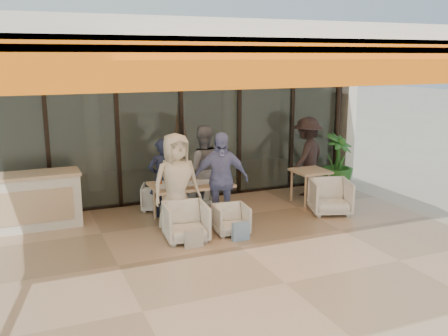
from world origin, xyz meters
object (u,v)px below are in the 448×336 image
at_px(host_counter, 28,201).
at_px(chair_near_right, 231,218).
at_px(side_chair, 330,195).
at_px(diner_periwinkle, 220,180).
at_px(potted_palm, 337,162).
at_px(dining_table, 190,186).
at_px(side_table, 310,175).
at_px(standing_woman, 307,157).
at_px(chair_far_left, 156,196).
at_px(chair_near_left, 186,220).
at_px(diner_grey, 203,169).
at_px(diner_cream, 176,183).
at_px(diner_navy, 162,178).
at_px(chair_far_right, 195,192).

xyz_separation_m(host_counter, chair_near_right, (3.27, -1.65, -0.24)).
xyz_separation_m(host_counter, side_chair, (5.55, -1.36, -0.14)).
bearing_deg(diner_periwinkle, potted_palm, 33.80).
height_order(host_counter, dining_table, host_counter).
xyz_separation_m(side_table, standing_woman, (0.30, 0.61, 0.25)).
distance_m(chair_far_left, chair_near_left, 1.90).
distance_m(chair_near_right, standing_woman, 3.11).
xyz_separation_m(diner_grey, potted_palm, (3.46, 0.33, -0.21)).
xyz_separation_m(dining_table, diner_cream, (-0.41, -0.46, 0.21)).
bearing_deg(diner_navy, diner_cream, 83.43).
relative_size(host_counter, chair_far_right, 3.14).
distance_m(host_counter, diner_cream, 2.72).
bearing_deg(diner_cream, chair_far_right, 53.89).
bearing_deg(dining_table, chair_near_left, -113.43).
relative_size(host_counter, standing_woman, 1.04).
bearing_deg(side_chair, chair_far_right, 164.03).
distance_m(diner_grey, diner_periwinkle, 0.90).
bearing_deg(side_chair, diner_cream, -164.58).
bearing_deg(diner_navy, standing_woman, 177.60).
bearing_deg(potted_palm, host_counter, -179.27).
xyz_separation_m(chair_far_left, diner_periwinkle, (0.84, -1.40, 0.58)).
bearing_deg(diner_cream, chair_near_left, -95.15).
bearing_deg(dining_table, side_table, 1.71).
relative_size(chair_near_right, diner_periwinkle, 0.33).
bearing_deg(standing_woman, diner_periwinkle, -7.65).
relative_size(side_chair, potted_palm, 0.58).
bearing_deg(diner_navy, chair_far_left, -96.57).
distance_m(chair_far_right, side_chair, 2.79).
distance_m(host_counter, chair_near_right, 3.67).
relative_size(chair_far_left, diner_periwinkle, 0.34).
distance_m(diner_cream, potted_palm, 4.48).
bearing_deg(diner_periwinkle, dining_table, 147.18).
xyz_separation_m(chair_far_right, chair_near_right, (0.00, -1.90, -0.00)).
height_order(diner_grey, potted_palm, diner_grey).
xyz_separation_m(diner_navy, potted_palm, (4.30, 0.33, -0.11)).
xyz_separation_m(chair_far_left, diner_cream, (0.00, -1.40, 0.60)).
bearing_deg(side_chair, host_counter, -174.45).
bearing_deg(side_chair, chair_far_left, 171.97).
relative_size(chair_far_right, side_chair, 0.76).
height_order(diner_navy, diner_grey, diner_grey).
xyz_separation_m(diner_periwinkle, side_table, (2.28, 0.54, -0.24)).
relative_size(chair_far_left, diner_cream, 0.33).
bearing_deg(standing_woman, side_chair, 46.03).
distance_m(diner_navy, side_table, 3.14).
xyz_separation_m(chair_near_left, chair_near_right, (0.84, 0.00, -0.07)).
height_order(side_chair, potted_palm, potted_palm).
distance_m(chair_far_left, standing_woman, 3.47).
bearing_deg(diner_navy, diner_periwinkle, 126.46).
bearing_deg(dining_table, chair_far_left, 113.70).
distance_m(dining_table, side_table, 2.71).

